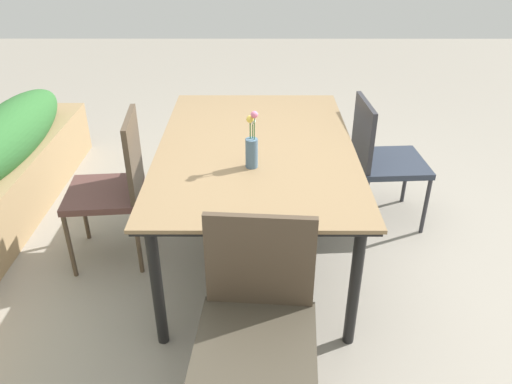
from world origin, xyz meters
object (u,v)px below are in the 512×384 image
Objects in this scene: chair_end_left at (257,316)px; flower_vase at (252,146)px; dining_table at (256,154)px; chair_near_right at (380,155)px; chair_far_side at (116,182)px.

flower_vase reaches higher than chair_end_left.
flower_vase reaches higher than dining_table.
flower_vase is at bearing -83.82° from chair_end_left.
chair_near_right is (0.39, -0.84, -0.19)m from dining_table.
chair_end_left is at bearing -178.13° from flower_vase.
flower_vase is at bearing -55.89° from chair_near_right.
chair_far_side is 0.91m from flower_vase.
chair_far_side is 1.04× the size of chair_end_left.
chair_near_right is at bearing -80.72° from chair_far_side.
chair_far_side is at bearing 74.20° from flower_vase.
chair_near_right is at bearing -65.02° from dining_table.
chair_near_right is 0.93× the size of chair_far_side.
chair_far_side is (-0.43, 1.67, 0.03)m from chair_near_right.
flower_vase is (-0.23, -0.81, 0.34)m from chair_far_side.
dining_table is 0.33m from flower_vase.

